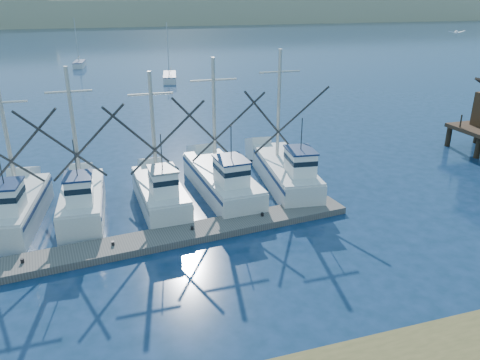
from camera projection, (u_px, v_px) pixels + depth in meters
name	position (u px, v px, depth m)	size (l,w,h in m)	color
ground	(332.00, 285.00, 20.04)	(500.00, 500.00, 0.00)	#0D253D
floating_dock	(92.00, 253.00, 22.20)	(27.68, 1.85, 0.37)	#5D5954
dune_ridge	(103.00, 11.00, 204.26)	(360.00, 60.00, 10.00)	tan
trawler_fleet	(86.00, 198.00, 26.25)	(27.83, 9.45, 9.31)	silver
sailboat_near	(170.00, 77.00, 67.73)	(2.87, 6.94, 8.10)	silver
sailboat_far	(79.00, 64.00, 80.67)	(2.21, 5.41, 8.10)	silver
flying_gull	(457.00, 32.00, 29.23)	(1.20, 0.22, 0.22)	white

